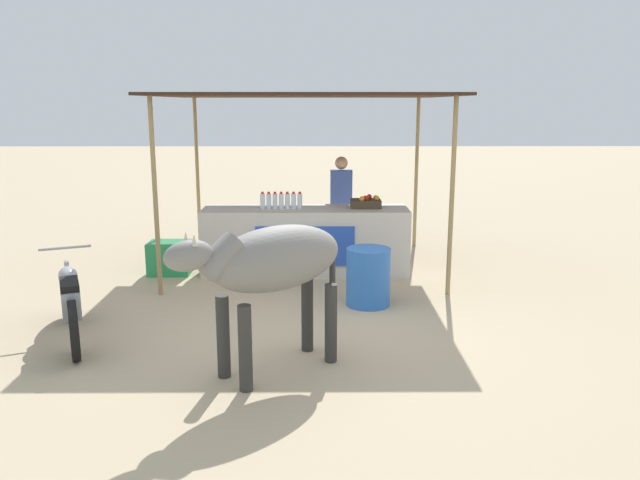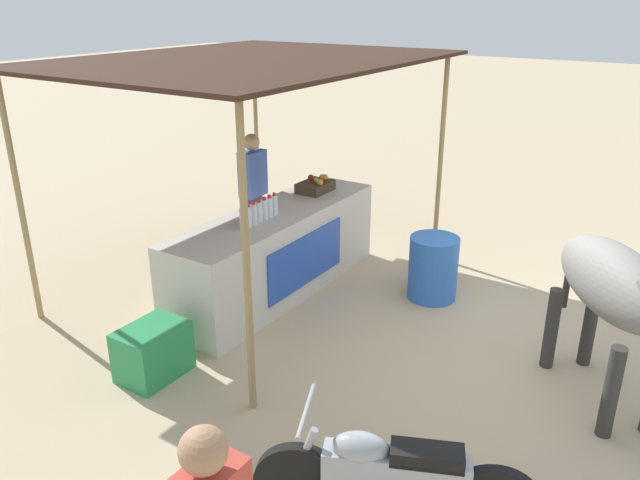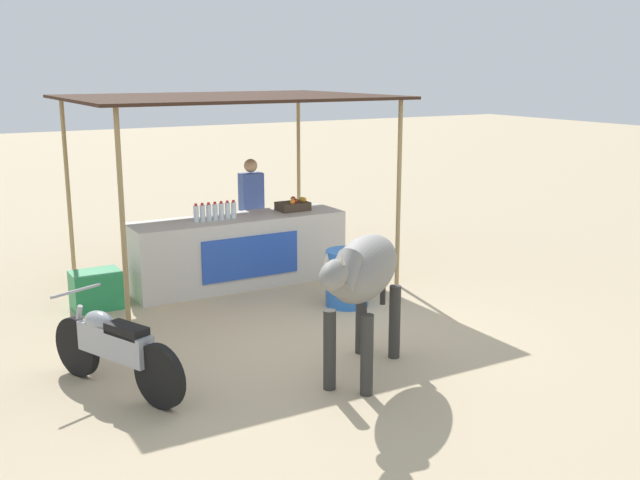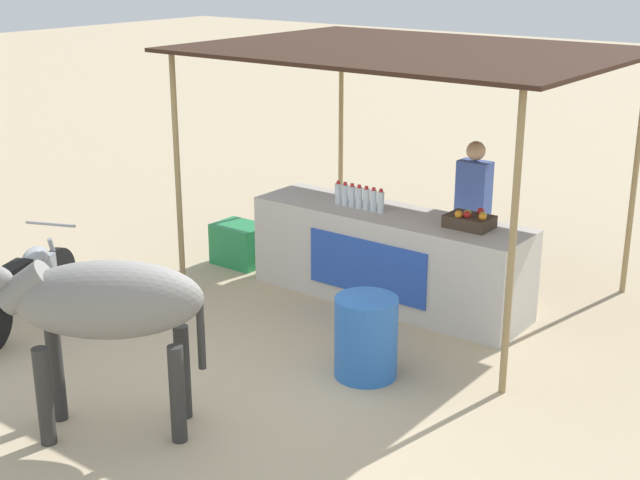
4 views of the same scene
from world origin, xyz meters
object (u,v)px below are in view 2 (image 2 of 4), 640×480
Objects in this scene: stall_counter at (277,252)px; fruit_crate at (316,186)px; cooler_box at (153,351)px; vendor_behind_counter at (254,198)px; cow at (617,290)px; motorcycle_parked at (392,479)px; water_barrel at (433,268)px.

fruit_crate is (0.89, 0.05, 0.55)m from stall_counter.
fruit_crate is at bearing 2.90° from cooler_box.
cow is (-0.80, -4.28, 0.18)m from vendor_behind_counter.
vendor_behind_counter reaches higher than cooler_box.
stall_counter is 1.83× the size of cow.
motorcycle_parked is (-3.00, -3.44, -0.42)m from vendor_behind_counter.
cooler_box is at bearing 117.05° from cow.
fruit_crate reaches higher than water_barrel.
stall_counter is 1.78× the size of motorcycle_parked.
stall_counter is 6.82× the size of fruit_crate.
vendor_behind_counter is 4.36m from cow.
vendor_behind_counter reaches higher than water_barrel.
stall_counter is at bearing 116.98° from water_barrel.
cooler_box is (-2.00, -0.10, -0.24)m from stall_counter.
stall_counter is 2.01m from cooler_box.
motorcycle_parked is at bearing -131.12° from vendor_behind_counter.
cooler_box is 0.83× the size of water_barrel.
stall_counter is 1.05m from fruit_crate.
stall_counter reaches higher than cooler_box.
vendor_behind_counter is 2.29× the size of water_barrel.
vendor_behind_counter is at bearing 53.72° from stall_counter.
cooler_box is at bearing -177.10° from fruit_crate.
fruit_crate is at bearing 39.30° from motorcycle_parked.
cow is (-1.05, -1.96, 0.67)m from water_barrel.
cooler_box is at bearing 152.20° from water_barrel.
vendor_behind_counter is at bearing 79.43° from cow.
cow is at bearing -118.16° from water_barrel.
stall_counter reaches higher than motorcycle_parked.
cooler_box is at bearing -177.22° from stall_counter.
fruit_crate is 0.80m from vendor_behind_counter.
fruit_crate is 0.61× the size of water_barrel.
vendor_behind_counter is at bearing 18.43° from cooler_box.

